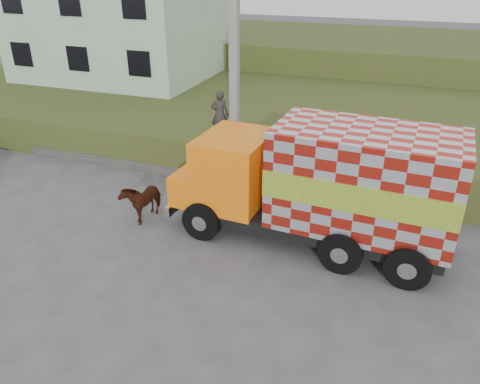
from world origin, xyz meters
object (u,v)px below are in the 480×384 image
at_px(cow, 142,199).
at_px(utility_pole, 234,72).
at_px(cargo_truck, 324,185).
at_px(pedestrian, 220,115).

bearing_deg(cow, utility_pole, 68.68).
relative_size(cargo_truck, cow, 5.34).
distance_m(cargo_truck, pedestrian, 5.72).
relative_size(cargo_truck, pedestrian, 4.46).
height_order(utility_pole, cow, utility_pole).
relative_size(utility_pole, cow, 5.16).
bearing_deg(cargo_truck, utility_pole, 143.97).
height_order(cargo_truck, pedestrian, cargo_truck).
relative_size(utility_pole, pedestrian, 4.31).
distance_m(utility_pole, cargo_truck, 5.52).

